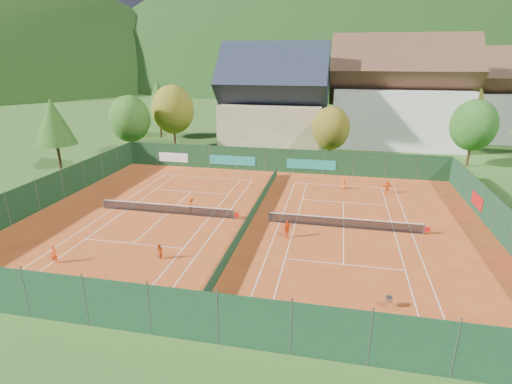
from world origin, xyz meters
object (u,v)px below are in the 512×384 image
Objects in this scene: player_left_mid at (159,252)px; player_left_far at (191,205)px; hotel_block_a at (398,99)px; player_right_near at (287,229)px; chalet at (274,105)px; hotel_block_b at (478,101)px; player_left_near at (54,255)px; ball_hopper at (389,299)px; player_right_far_a at (344,184)px; player_right_far_b at (387,187)px.

player_left_mid is 8.92m from player_left_far.
player_right_near is (-12.47, -38.86, -6.63)m from hotel_block_a.
player_right_near is at bearing -78.76° from chalet.
player_left_mid is at bearing -123.72° from hotel_block_b.
player_left_near is at bearing -102.39° from chalet.
chalet is at bearing 108.26° from ball_hopper.
player_left_near is (-27.85, -46.31, -6.72)m from hotel_block_a.
hotel_block_a reaches higher than player_right_far_a.
player_left_far is 17.09m from player_right_far_a.
hotel_block_a is 41.35m from player_right_near.
player_right_far_b is at bearing -121.01° from player_left_far.
player_left_far is 1.22× the size of player_right_far_a.
player_right_near is at bearing -107.79° from hotel_block_a.
player_right_far_b is at bearing 33.77° from player_left_near.
hotel_block_b is at bearing 29.74° from hotel_block_a.
hotel_block_b is 63.15m from player_left_mid.
hotel_block_a reaches higher than player_right_far_b.
hotel_block_b is at bearing 22.99° from chalet.
player_right_far_b reaches higher than player_left_near.
player_right_far_a is at bearing -112.39° from player_left_far.
hotel_block_b is at bearing -139.59° from player_right_far_b.
ball_hopper is 0.53× the size of player_right_near.
hotel_block_a is 16.32× the size of player_left_near.
hotel_block_b is at bearing -98.16° from player_left_far.
hotel_block_a is 42.13m from player_left_far.
chalet is at bearing 126.29° from player_left_mid.
player_right_near is at bearing -119.46° from hotel_block_b.
chalet reaches higher than player_right_far_b.
player_left_near is 12.45m from player_left_far.
player_right_far_a is at bearing 96.76° from ball_hopper.
hotel_block_b is 13.06× the size of player_left_near.
player_left_mid is at bearing -115.26° from hotel_block_a.
player_right_far_b is (1.94, 21.14, 0.14)m from ball_hopper.
ball_hopper is 22.39m from player_left_near.
chalet is 34.02m from player_right_near.
hotel_block_b reaches higher than player_right_near.
chalet is 35.85m from hotel_block_b.
hotel_block_b reaches higher than player_left_near.
chalet is 10.80× the size of player_right_near.
player_left_near reaches higher than player_left_mid.
chalet reaches higher than player_right_far_a.
chalet is 23.00m from player_right_far_a.
player_right_far_b is at bearing -97.79° from hotel_block_a.
player_right_near is (6.53, -32.86, -5.87)m from chalet.
chalet is 13.64× the size of player_left_mid.
hotel_block_b is 54.14m from player_right_near.
player_left_mid is at bearing 175.30° from player_right_near.
player_right_near is at bearing 130.73° from ball_hopper.
ball_hopper is at bearing -109.50° from hotel_block_b.
chalet reaches higher than player_left_far.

